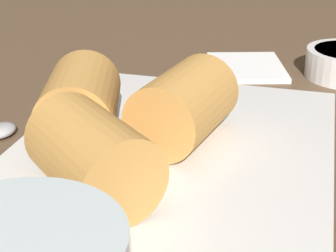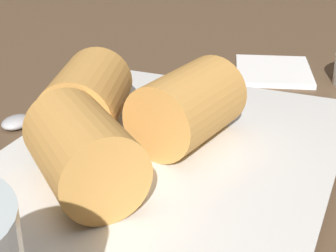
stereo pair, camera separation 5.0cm
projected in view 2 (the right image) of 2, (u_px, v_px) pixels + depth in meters
table_surface at (168, 157)px, 50.19cm from camera, size 180.00×140.00×2.00cm
serving_plate at (168, 162)px, 45.54cm from camera, size 34.75×25.92×1.50cm
roll_front_left at (81, 149)px, 39.24cm from camera, size 10.88×11.16×6.31cm
roll_front_right at (191, 104)px, 46.55cm from camera, size 10.86×7.97×6.31cm
roll_back_left at (88, 96)px, 48.27cm from camera, size 10.96×8.66×6.31cm
napkin at (273, 71)px, 67.30cm from camera, size 12.42×11.38×0.60cm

